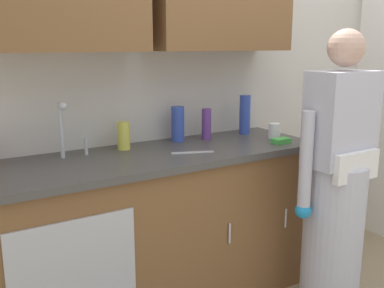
# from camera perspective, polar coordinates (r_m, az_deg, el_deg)

# --- Properties ---
(kitchen_wall_with_uppers) EXTENTS (4.80, 0.44, 2.70)m
(kitchen_wall_with_uppers) POSITION_cam_1_polar(r_m,az_deg,el_deg) (2.91, 0.07, 11.48)
(kitchen_wall_with_uppers) COLOR beige
(kitchen_wall_with_uppers) RESTS_ON ground
(counter_cabinet) EXTENTS (1.90, 0.62, 0.90)m
(counter_cabinet) POSITION_cam_1_polar(r_m,az_deg,el_deg) (2.68, -4.23, -11.29)
(counter_cabinet) COLOR brown
(counter_cabinet) RESTS_ON ground
(countertop) EXTENTS (1.96, 0.66, 0.04)m
(countertop) POSITION_cam_1_polar(r_m,az_deg,el_deg) (2.53, -4.36, -1.48)
(countertop) COLOR #474442
(countertop) RESTS_ON counter_cabinet
(sink) EXTENTS (0.50, 0.36, 0.35)m
(sink) POSITION_cam_1_polar(r_m,az_deg,el_deg) (2.37, -14.38, -2.71)
(sink) COLOR #B7BABF
(sink) RESTS_ON counter_cabinet
(person_at_sink) EXTENTS (0.55, 0.34, 1.62)m
(person_at_sink) POSITION_cam_1_polar(r_m,az_deg,el_deg) (2.66, 17.98, -6.47)
(person_at_sink) COLOR white
(person_at_sink) RESTS_ON ground
(bottle_cleaner_spray) EXTENTS (0.06, 0.06, 0.20)m
(bottle_cleaner_spray) POSITION_cam_1_polar(r_m,az_deg,el_deg) (2.84, 1.87, 2.59)
(bottle_cleaner_spray) COLOR #66388C
(bottle_cleaner_spray) RESTS_ON countertop
(bottle_water_tall) EXTENTS (0.07, 0.07, 0.26)m
(bottle_water_tall) POSITION_cam_1_polar(r_m,az_deg,el_deg) (3.03, 6.81, 3.77)
(bottle_water_tall) COLOR #334CB2
(bottle_water_tall) RESTS_ON countertop
(bottle_soap) EXTENTS (0.08, 0.08, 0.22)m
(bottle_soap) POSITION_cam_1_polar(r_m,az_deg,el_deg) (2.78, -1.85, 2.59)
(bottle_soap) COLOR #334CB2
(bottle_soap) RESTS_ON countertop
(bottle_dish_liquid) EXTENTS (0.07, 0.07, 0.16)m
(bottle_dish_liquid) POSITION_cam_1_polar(r_m,az_deg,el_deg) (2.60, -8.81, 1.06)
(bottle_dish_liquid) COLOR #D8D14C
(bottle_dish_liquid) RESTS_ON countertop
(cup_by_sink) EXTENTS (0.08, 0.08, 0.10)m
(cup_by_sink) POSITION_cam_1_polar(r_m,az_deg,el_deg) (2.91, 10.55, 1.65)
(cup_by_sink) COLOR white
(cup_by_sink) RESTS_ON countertop
(knife_on_counter) EXTENTS (0.23, 0.11, 0.01)m
(knife_on_counter) POSITION_cam_1_polar(r_m,az_deg,el_deg) (2.50, 0.08, -1.09)
(knife_on_counter) COLOR silver
(knife_on_counter) RESTS_ON countertop
(sponge) EXTENTS (0.11, 0.07, 0.03)m
(sponge) POSITION_cam_1_polar(r_m,az_deg,el_deg) (2.79, 11.37, 0.42)
(sponge) COLOR #4CBF4C
(sponge) RESTS_ON countertop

